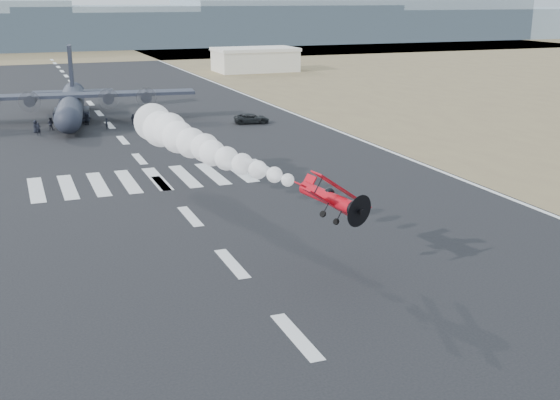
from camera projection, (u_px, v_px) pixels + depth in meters
scrub_far at (46, 54)px, 234.30m from camera, size 500.00×80.00×0.00m
runway_markings at (139, 159)px, 82.19m from camera, size 60.00×260.00×0.01m
ridge_seg_d at (40, 30)px, 259.33m from camera, size 150.00×50.00×13.00m
ridge_seg_e at (209, 25)px, 281.71m from camera, size 150.00×50.00×15.00m
ridge_seg_f at (354, 20)px, 304.09m from camera, size 150.00×50.00×17.00m
ridge_seg_g at (478, 23)px, 327.30m from camera, size 150.00×50.00×13.00m
hangar_right at (255, 59)px, 177.91m from camera, size 20.50×12.50×5.90m
aerobatic_biplane at (332, 198)px, 45.89m from camera, size 5.28×5.60×4.46m
smoke_trail at (175, 134)px, 66.16m from camera, size 7.58×29.97×3.82m
transport_aircraft at (71, 103)px, 106.57m from camera, size 37.21×30.55×10.73m
support_vehicle at (251, 119)px, 105.01m from camera, size 5.66×3.45×1.47m
crew_a at (107, 124)px, 100.42m from camera, size 0.60×0.68×1.59m
crew_b at (60, 121)px, 102.02m from camera, size 0.99×1.05×1.86m
crew_d at (133, 119)px, 104.00m from camera, size 1.01×1.01×1.62m
crew_e at (35, 126)px, 97.72m from camera, size 1.00×0.98×1.78m
crew_f at (87, 119)px, 103.83m from camera, size 1.66×0.84×1.72m
crew_g at (39, 129)px, 95.94m from camera, size 0.79×0.73×1.77m
crew_h at (51, 124)px, 99.71m from camera, size 1.04×0.87×1.83m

